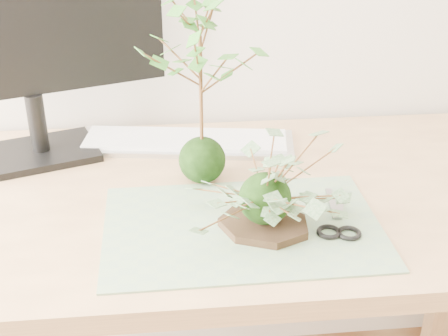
{
  "coord_description": "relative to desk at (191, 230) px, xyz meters",
  "views": [
    {
      "loc": [
        -0.1,
        0.15,
        1.36
      ],
      "look_at": [
        0.0,
        1.14,
        0.84
      ],
      "focal_mm": 50.0,
      "sensor_mm": 36.0,
      "label": 1
    }
  ],
  "objects": [
    {
      "name": "keyboard",
      "position": [
        0.0,
        0.23,
        0.1
      ],
      "size": [
        0.51,
        0.22,
        0.02
      ],
      "rotation": [
        0.0,
        0.0,
        -0.15
      ],
      "color": "#B3B3B4",
      "rests_on": "desk"
    },
    {
      "name": "maple_kokedama",
      "position": [
        0.03,
        0.05,
        0.37
      ],
      "size": [
        0.26,
        0.26,
        0.4
      ],
      "rotation": [
        0.0,
        0.0,
        -0.23
      ],
      "color": "black",
      "rests_on": "desk"
    },
    {
      "name": "cutting_mat",
      "position": [
        0.09,
        -0.14,
        0.09
      ],
      "size": [
        0.5,
        0.34,
        0.0
      ],
      "primitive_type": "cube",
      "rotation": [
        0.0,
        0.0,
        0.01
      ],
      "color": "gray",
      "rests_on": "desk"
    },
    {
      "name": "ivy_kokedama",
      "position": [
        0.13,
        -0.15,
        0.2
      ],
      "size": [
        0.32,
        0.32,
        0.19
      ],
      "rotation": [
        0.0,
        0.0,
        -0.25
      ],
      "color": "black",
      "rests_on": "stone_dish"
    },
    {
      "name": "desk",
      "position": [
        0.0,
        0.0,
        0.0
      ],
      "size": [
        1.6,
        0.7,
        0.74
      ],
      "color": "tan",
      "rests_on": "ground_plane"
    },
    {
      "name": "scissors",
      "position": [
        0.26,
        -0.16,
        0.1
      ],
      "size": [
        0.09,
        0.18,
        0.01
      ],
      "rotation": [
        0.0,
        0.0,
        -0.22
      ],
      "color": "gray",
      "rests_on": "cutting_mat"
    },
    {
      "name": "monitor",
      "position": [
        -0.32,
        0.21,
        0.39
      ],
      "size": [
        0.57,
        0.24,
        0.52
      ],
      "rotation": [
        0.0,
        0.0,
        0.33
      ],
      "color": "black",
      "rests_on": "desk"
    },
    {
      "name": "stone_dish",
      "position": [
        0.13,
        -0.15,
        0.1
      ],
      "size": [
        0.22,
        0.22,
        0.01
      ],
      "primitive_type": "cylinder",
      "rotation": [
        0.0,
        0.0,
        -0.38
      ],
      "color": "black",
      "rests_on": "cutting_mat"
    }
  ]
}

